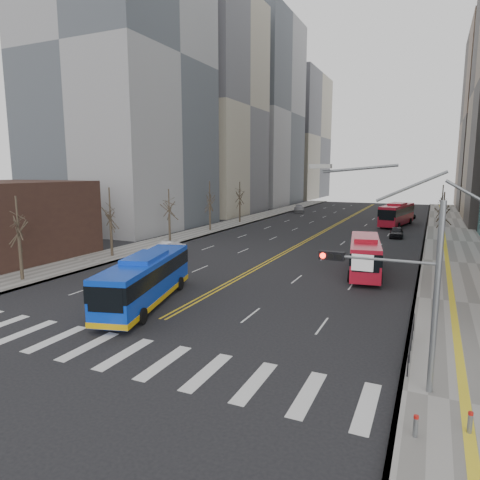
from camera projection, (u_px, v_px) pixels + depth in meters
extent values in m
plane|color=black|center=(106.00, 350.00, 21.97)|extent=(220.00, 220.00, 0.00)
cube|color=slate|center=(453.00, 241.00, 55.31)|extent=(7.00, 130.00, 0.15)
cube|color=slate|center=(219.00, 227.00, 69.14)|extent=(5.00, 130.00, 0.15)
cube|color=silver|center=(25.00, 332.00, 24.38)|extent=(0.70, 4.00, 0.01)
cube|color=silver|center=(56.00, 339.00, 23.42)|extent=(0.70, 4.00, 0.01)
cube|color=silver|center=(89.00, 346.00, 22.45)|extent=(0.70, 4.00, 0.01)
cube|color=silver|center=(125.00, 354.00, 21.49)|extent=(0.70, 4.00, 0.01)
cube|color=silver|center=(164.00, 362.00, 20.53)|extent=(0.70, 4.00, 0.01)
cube|color=silver|center=(207.00, 372.00, 19.57)|extent=(0.70, 4.00, 0.01)
cube|color=silver|center=(255.00, 382.00, 18.61)|extent=(0.70, 4.00, 0.01)
cube|color=silver|center=(308.00, 394.00, 17.65)|extent=(0.70, 4.00, 0.01)
cube|color=silver|center=(367.00, 407.00, 16.69)|extent=(0.70, 4.00, 0.01)
cube|color=gold|center=(333.00, 226.00, 71.51)|extent=(0.15, 100.00, 0.01)
cube|color=gold|center=(335.00, 226.00, 71.35)|extent=(0.15, 100.00, 0.01)
cube|color=gray|center=(120.00, 60.00, 66.36)|extent=(22.00, 24.00, 52.00)
cube|color=gray|center=(203.00, 109.00, 90.39)|extent=(22.00, 22.00, 44.00)
cube|color=gray|center=(255.00, 114.00, 113.94)|extent=(20.00, 26.00, 48.00)
cube|color=gray|center=(294.00, 137.00, 142.95)|extent=(18.00, 30.00, 40.00)
cylinder|color=slate|center=(436.00, 301.00, 16.95)|extent=(0.24, 0.24, 8.00)
cylinder|color=slate|center=(379.00, 259.00, 17.62)|extent=(4.50, 0.12, 0.12)
cube|color=black|center=(332.00, 256.00, 18.41)|extent=(1.10, 0.28, 0.38)
cylinder|color=#FF190C|center=(323.00, 256.00, 18.41)|extent=(0.24, 0.08, 0.24)
cylinder|color=black|center=(331.00, 256.00, 18.27)|extent=(0.24, 0.08, 0.24)
cylinder|color=black|center=(339.00, 257.00, 18.13)|extent=(0.24, 0.08, 0.24)
cube|color=white|center=(362.00, 263.00, 17.92)|extent=(0.90, 0.06, 0.70)
cube|color=#999993|center=(321.00, 166.00, 18.04)|extent=(0.90, 0.35, 0.18)
cube|color=black|center=(412.00, 332.00, 21.37)|extent=(0.04, 6.00, 0.04)
cylinder|color=black|center=(408.00, 366.00, 18.75)|extent=(0.06, 0.06, 1.00)
cylinder|color=black|center=(410.00, 353.00, 20.10)|extent=(0.06, 0.06, 1.00)
cylinder|color=black|center=(411.00, 341.00, 21.45)|extent=(0.06, 0.06, 1.00)
cylinder|color=black|center=(413.00, 331.00, 22.80)|extent=(0.06, 0.06, 1.00)
cylinder|color=black|center=(414.00, 322.00, 24.15)|extent=(0.06, 0.06, 1.00)
cylinder|color=slate|center=(416.00, 427.00, 14.52)|extent=(0.16, 0.16, 0.70)
cylinder|color=#B2140F|center=(416.00, 417.00, 14.46)|extent=(0.17, 0.17, 0.10)
cylinder|color=slate|center=(470.00, 424.00, 14.73)|extent=(0.16, 0.16, 0.70)
cylinder|color=#B2140F|center=(471.00, 413.00, 14.67)|extent=(0.17, 0.17, 0.10)
cylinder|color=#31281E|center=(21.00, 259.00, 35.37)|extent=(0.28, 0.28, 3.75)
cylinder|color=#31281E|center=(111.00, 239.00, 45.25)|extent=(0.28, 0.28, 3.90)
cylinder|color=#31281E|center=(170.00, 228.00, 55.17)|extent=(0.28, 0.28, 3.60)
cylinder|color=#31281E|center=(210.00, 218.00, 65.03)|extent=(0.28, 0.28, 4.00)
cylinder|color=#31281E|center=(240.00, 212.00, 74.94)|extent=(0.28, 0.28, 3.80)
cylinder|color=#31281E|center=(442.00, 233.00, 51.15)|extent=(0.28, 0.28, 3.50)
cylinder|color=#31281E|center=(441.00, 221.00, 61.92)|extent=(0.28, 0.28, 3.75)
cube|color=#0C39C0|center=(146.00, 279.00, 29.29)|extent=(5.44, 12.06, 2.80)
cube|color=black|center=(146.00, 271.00, 29.20)|extent=(5.50, 12.09, 1.01)
cube|color=#0C39C0|center=(145.00, 258.00, 29.05)|extent=(2.97, 4.51, 0.40)
cube|color=#D29F0B|center=(146.00, 296.00, 29.48)|extent=(5.50, 12.09, 0.35)
cylinder|color=black|center=(104.00, 314.00, 26.00)|extent=(0.55, 1.04, 1.00)
cylinder|color=black|center=(142.00, 316.00, 25.61)|extent=(0.55, 1.04, 1.00)
cylinder|color=black|center=(150.00, 282.00, 33.37)|extent=(0.55, 1.04, 1.00)
cylinder|color=black|center=(180.00, 283.00, 32.98)|extent=(0.55, 1.04, 1.00)
cube|color=#B11225|center=(365.00, 255.00, 37.96)|extent=(4.02, 10.83, 2.73)
cube|color=black|center=(365.00, 249.00, 37.88)|extent=(4.09, 10.86, 0.99)
cube|color=#B11225|center=(366.00, 239.00, 37.73)|extent=(2.48, 3.96, 0.40)
cylinder|color=black|center=(349.00, 276.00, 35.25)|extent=(0.45, 1.03, 1.00)
cylinder|color=black|center=(380.00, 278.00, 34.62)|extent=(0.45, 1.03, 1.00)
cylinder|color=black|center=(351.00, 260.00, 41.70)|extent=(0.45, 1.03, 1.00)
cylinder|color=black|center=(377.00, 261.00, 41.07)|extent=(0.45, 1.03, 1.00)
cube|color=#B11225|center=(397.00, 214.00, 71.01)|extent=(4.78, 12.33, 3.15)
cube|color=black|center=(397.00, 211.00, 70.91)|extent=(4.85, 12.36, 1.12)
cube|color=#B11225|center=(397.00, 204.00, 70.74)|extent=(2.89, 4.53, 0.40)
cylinder|color=black|center=(381.00, 225.00, 68.86)|extent=(0.47, 1.04, 1.00)
cylinder|color=black|center=(399.00, 226.00, 67.34)|extent=(0.47, 1.04, 1.00)
cylinder|color=black|center=(394.00, 220.00, 75.14)|extent=(0.47, 1.04, 1.00)
cylinder|color=black|center=(410.00, 221.00, 73.61)|extent=(0.47, 1.04, 1.00)
imported|color=silver|center=(166.00, 248.00, 46.64)|extent=(3.03, 4.65, 1.45)
imported|color=black|center=(396.00, 232.00, 58.72)|extent=(1.95, 4.43, 1.48)
imported|color=#96979B|center=(299.00, 209.00, 94.16)|extent=(3.49, 5.61, 1.52)
imported|color=black|center=(407.00, 215.00, 82.55)|extent=(3.74, 4.94, 1.25)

